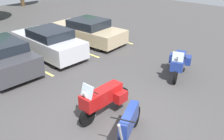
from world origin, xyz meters
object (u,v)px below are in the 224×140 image
motorcycle_third (179,62)px  motorcycle_touring (104,98)px  car_silver (49,42)px  car_tan (87,31)px  motorcycle_second (129,125)px

motorcycle_third → motorcycle_touring: bearing=174.3°
car_silver → car_tan: car_silver is taller
motorcycle_second → car_silver: size_ratio=0.47×
motorcycle_second → car_silver: bearing=72.1°
motorcycle_third → car_silver: (-2.41, 6.19, 0.09)m
motorcycle_touring → car_silver: bearing=72.3°
motorcycle_second → motorcycle_third: (4.73, 1.00, 0.05)m
motorcycle_touring → motorcycle_third: size_ratio=1.03×
motorcycle_second → car_tan: car_tan is taller
motorcycle_third → car_silver: size_ratio=0.49×
motorcycle_second → motorcycle_touring: bearing=71.5°
motorcycle_touring → motorcycle_third: motorcycle_touring is taller
motorcycle_second → car_silver: 7.56m
motorcycle_touring → car_tan: (4.73, 5.96, 0.02)m
motorcycle_third → car_tan: 6.40m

